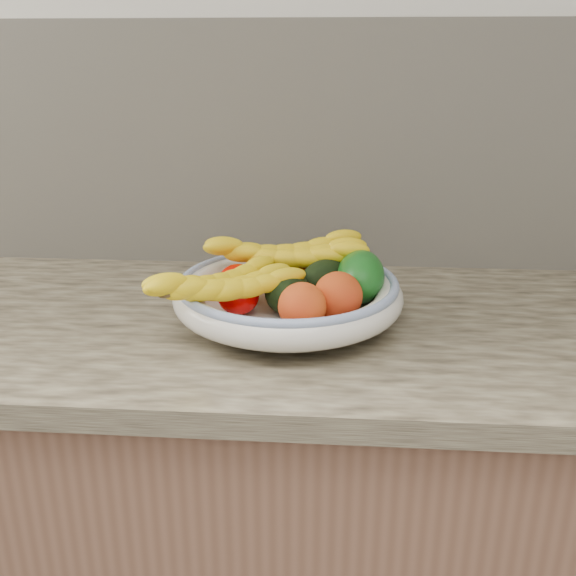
% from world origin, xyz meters
% --- Properties ---
extents(kitchen_counter, '(2.44, 0.66, 1.40)m').
position_xyz_m(kitchen_counter, '(0.00, 1.69, 0.46)').
color(kitchen_counter, brown).
rests_on(kitchen_counter, ground).
extents(fruit_bowl, '(0.39, 0.39, 0.08)m').
position_xyz_m(fruit_bowl, '(0.00, 1.66, 0.95)').
color(fruit_bowl, silver).
rests_on(fruit_bowl, kitchen_counter).
extents(clementine_back_left, '(0.07, 0.07, 0.05)m').
position_xyz_m(clementine_back_left, '(-0.02, 1.76, 0.95)').
color(clementine_back_left, '#F55005').
rests_on(clementine_back_left, fruit_bowl).
extents(clementine_back_right, '(0.06, 0.06, 0.04)m').
position_xyz_m(clementine_back_right, '(0.02, 1.76, 0.95)').
color(clementine_back_right, '#EE5705').
rests_on(clementine_back_right, fruit_bowl).
extents(clementine_back_mid, '(0.06, 0.06, 0.04)m').
position_xyz_m(clementine_back_mid, '(-0.01, 1.74, 0.95)').
color(clementine_back_mid, '#E35304').
rests_on(clementine_back_mid, fruit_bowl).
extents(clementine_extra, '(0.05, 0.05, 0.05)m').
position_xyz_m(clementine_extra, '(-0.04, 1.74, 0.95)').
color(clementine_extra, '#F26005').
rests_on(clementine_extra, fruit_bowl).
extents(tomato_left, '(0.08, 0.08, 0.06)m').
position_xyz_m(tomato_left, '(-0.09, 1.68, 0.96)').
color(tomato_left, '#BF0700').
rests_on(tomato_left, fruit_bowl).
extents(tomato_near_left, '(0.09, 0.09, 0.06)m').
position_xyz_m(tomato_near_left, '(-0.08, 1.61, 0.96)').
color(tomato_near_left, '#C60000').
rests_on(tomato_near_left, fruit_bowl).
extents(avocado_center, '(0.08, 0.11, 0.07)m').
position_xyz_m(avocado_center, '(0.00, 1.64, 0.96)').
color(avocado_center, black).
rests_on(avocado_center, fruit_bowl).
extents(avocado_right, '(0.12, 0.13, 0.07)m').
position_xyz_m(avocado_right, '(0.06, 1.70, 0.96)').
color(avocado_right, black).
rests_on(avocado_right, fruit_bowl).
extents(green_mango, '(0.11, 0.13, 0.11)m').
position_xyz_m(green_mango, '(0.12, 1.68, 0.98)').
color(green_mango, '#0E4F12').
rests_on(green_mango, fruit_bowl).
extents(peach_front, '(0.10, 0.10, 0.08)m').
position_xyz_m(peach_front, '(0.03, 1.56, 0.97)').
color(peach_front, orange).
rests_on(peach_front, fruit_bowl).
extents(peach_right, '(0.10, 0.10, 0.08)m').
position_xyz_m(peach_right, '(0.08, 1.61, 0.97)').
color(peach_right, orange).
rests_on(peach_right, fruit_bowl).
extents(banana_bunch_back, '(0.32, 0.15, 0.09)m').
position_xyz_m(banana_bunch_back, '(-0.01, 1.74, 0.99)').
color(banana_bunch_back, yellow).
rests_on(banana_bunch_back, fruit_bowl).
extents(banana_bunch_front, '(0.29, 0.27, 0.08)m').
position_xyz_m(banana_bunch_front, '(-0.10, 1.59, 0.98)').
color(banana_bunch_front, yellow).
rests_on(banana_bunch_front, fruit_bowl).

